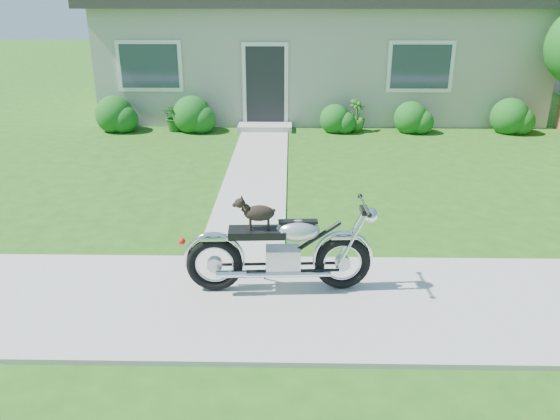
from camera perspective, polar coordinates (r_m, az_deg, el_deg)
The scene contains 8 objects.
ground at distance 6.45m, azimuth 8.50°, elevation -9.56°, with size 80.00×80.00×0.00m, color #235114.
sidewalk at distance 6.44m, azimuth 8.51°, elevation -9.41°, with size 24.00×2.20×0.04m, color #9E9B93.
walkway at distance 11.00m, azimuth -2.42°, elevation 4.09°, with size 1.20×8.00×0.03m, color #9E9B93.
house at distance 17.53m, azimuth 4.02°, elevation 17.70°, with size 12.60×7.03×4.50m.
shrub_row at distance 14.27m, azimuth 1.65°, elevation 9.75°, with size 11.16×1.00×1.00m.
potted_plant_left at distance 14.63m, azimuth -10.87°, elevation 9.65°, with size 0.71×0.62×0.79m, color #175015.
potted_plant_right at distance 14.42m, azimuth 7.99°, elevation 9.73°, with size 0.46×0.46×0.83m, color #26631B.
motorcycle_with_dog at distance 6.34m, azimuth 0.25°, elevation -4.23°, with size 2.22×0.60×1.15m.
Camera 1 is at (-0.83, -5.48, 3.30)m, focal length 35.00 mm.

